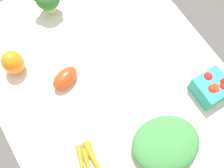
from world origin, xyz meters
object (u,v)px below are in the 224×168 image
object	(u,v)px
leafy_greens_clump	(166,144)
carrot_bunch	(91,167)
roma_tomato	(65,78)
berry_basket	(212,87)
bell_pepper_orange	(13,63)

from	to	relation	value
leafy_greens_clump	carrot_bunch	distance (cm)	23.88
roma_tomato	leafy_greens_clump	world-z (taller)	leafy_greens_clump
carrot_bunch	leafy_greens_clump	bearing A→B (deg)	74.69
leafy_greens_clump	carrot_bunch	xyz separation A→B (cm)	(-6.28, -22.94, -2.07)
roma_tomato	berry_basket	bearing A→B (deg)	-52.88
berry_basket	bell_pepper_orange	world-z (taller)	bell_pepper_orange
berry_basket	carrot_bunch	bearing A→B (deg)	-88.84
carrot_bunch	bell_pepper_orange	bearing A→B (deg)	-172.93
roma_tomato	carrot_bunch	xyz separation A→B (cm)	(29.28, -7.07, -1.63)
bell_pepper_orange	berry_basket	bearing A→B (deg)	51.23
berry_basket	bell_pepper_orange	bearing A→B (deg)	-128.77
carrot_bunch	roma_tomato	bearing A→B (deg)	166.42
berry_basket	carrot_bunch	size ratio (longest dim) A/B	0.63
bell_pepper_orange	carrot_bunch	size ratio (longest dim) A/B	0.64
leafy_greens_clump	carrot_bunch	bearing A→B (deg)	-105.31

